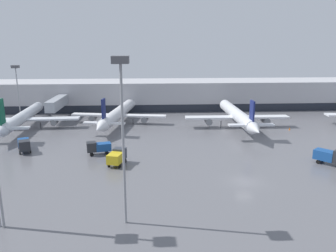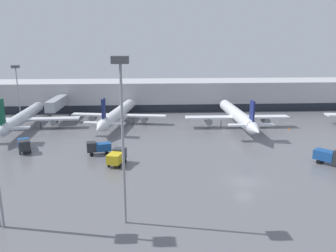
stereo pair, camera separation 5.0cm
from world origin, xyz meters
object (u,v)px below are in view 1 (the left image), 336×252
object	(u,v)px
service_truck_1	(331,156)
parked_jet_0	(237,115)
service_truck_3	(98,147)
apron_light_mast_5	(16,76)
service_truck_0	(24,144)
apron_light_mast_6	(122,96)
parked_jet_3	(118,113)
parked_jet_1	(22,118)
traffic_cone_1	(290,129)
service_truck_2	(117,157)

from	to	relation	value
service_truck_1	parked_jet_0	bearing A→B (deg)	157.45
service_truck_3	apron_light_mast_5	xyz separation A→B (m)	(-27.36, 34.51, 10.64)
service_truck_0	apron_light_mast_6	world-z (taller)	apron_light_mast_6
parked_jet_3	service_truck_0	bearing A→B (deg)	153.41
parked_jet_3	parked_jet_1	bearing A→B (deg)	110.90
service_truck_3	traffic_cone_1	bearing A→B (deg)	-174.37
apron_light_mast_5	parked_jet_1	bearing A→B (deg)	-67.76
parked_jet_1	service_truck_3	world-z (taller)	parked_jet_1
service_truck_2	service_truck_3	bearing A→B (deg)	52.04
service_truck_0	service_truck_2	size ratio (longest dim) A/B	1.31
parked_jet_3	apron_light_mast_6	world-z (taller)	apron_light_mast_6
service_truck_3	apron_light_mast_5	world-z (taller)	apron_light_mast_5
parked_jet_0	service_truck_1	size ratio (longest dim) A/B	6.58
traffic_cone_1	apron_light_mast_6	world-z (taller)	apron_light_mast_6
apron_light_mast_6	parked_jet_3	bearing A→B (deg)	95.78
service_truck_1	service_truck_3	xyz separation A→B (m)	(-41.50, 8.22, -0.16)
apron_light_mast_5	apron_light_mast_6	xyz separation A→B (m)	(34.19, -59.92, 3.09)
service_truck_1	service_truck_0	bearing A→B (deg)	-142.38
service_truck_1	service_truck_2	world-z (taller)	service_truck_1
service_truck_1	apron_light_mast_6	distance (m)	41.01
parked_jet_1	apron_light_mast_5	size ratio (longest dim) A/B	2.35
parked_jet_1	service_truck_1	distance (m)	69.64
parked_jet_0	traffic_cone_1	xyz separation A→B (m)	(12.32, -3.61, -2.79)
parked_jet_3	service_truck_3	size ratio (longest dim) A/B	7.67
apron_light_mast_6	service_truck_2	bearing A→B (deg)	98.03
parked_jet_0	apron_light_mast_5	xyz separation A→B (m)	(-59.49, 15.17, 8.95)
service_truck_0	service_truck_1	distance (m)	57.53
parked_jet_0	traffic_cone_1	distance (m)	13.14
parked_jet_0	parked_jet_1	world-z (taller)	parked_jet_1
parked_jet_1	service_truck_3	bearing A→B (deg)	-136.61
traffic_cone_1	apron_light_mast_5	xyz separation A→B (m)	(-71.81, 18.78, 11.74)
service_truck_0	service_truck_2	bearing A→B (deg)	42.12
parked_jet_0	apron_light_mast_6	bearing A→B (deg)	151.09
service_truck_1	service_truck_2	bearing A→B (deg)	-134.75
service_truck_2	service_truck_3	distance (m)	7.24
service_truck_1	apron_light_mast_6	bearing A→B (deg)	-104.94
service_truck_3	parked_jet_1	bearing A→B (deg)	-57.62
service_truck_2	parked_jet_0	bearing A→B (deg)	-30.26
parked_jet_1	service_truck_1	world-z (taller)	parked_jet_1
apron_light_mast_5	service_truck_3	bearing A→B (deg)	-51.60
parked_jet_1	apron_light_mast_6	xyz separation A→B (m)	(28.60, -46.26, 12.29)
parked_jet_3	service_truck_1	xyz separation A→B (m)	(39.83, -33.74, -1.13)
parked_jet_0	parked_jet_3	distance (m)	31.09
traffic_cone_1	service_truck_2	bearing A→B (deg)	-151.73
parked_jet_0	service_truck_0	distance (m)	49.93
parked_jet_1	apron_light_mast_5	xyz separation A→B (m)	(-5.59, 13.66, 9.20)
traffic_cone_1	apron_light_mast_5	size ratio (longest dim) A/B	0.05
parked_jet_0	service_truck_3	distance (m)	37.54
service_truck_1	service_truck_2	distance (m)	37.48
service_truck_2	service_truck_1	bearing A→B (deg)	-75.75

